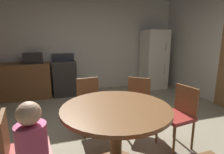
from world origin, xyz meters
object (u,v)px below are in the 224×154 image
at_px(dining_table, 116,119).
at_px(chair_west, 20,150).
at_px(chair_north, 90,101).
at_px(refrigerator, 154,59).
at_px(microwave, 33,58).
at_px(oven_range, 65,78).
at_px(chair_northeast, 137,101).
at_px(chair_east, 179,113).

xyz_separation_m(dining_table, chair_west, (-0.98, -0.14, -0.10)).
bearing_deg(chair_north, refrigerator, 124.02).
bearing_deg(dining_table, microwave, 110.71).
height_order(oven_range, microwave, microwave).
distance_m(refrigerator, dining_table, 3.81).
relative_size(dining_table, chair_northeast, 1.43).
bearing_deg(dining_table, refrigerator, 53.68).
xyz_separation_m(chair_northeast, chair_east, (0.35, -0.62, 0.00)).
bearing_deg(dining_table, chair_west, -171.94).
xyz_separation_m(refrigerator, dining_table, (-2.25, -3.06, -0.27)).
distance_m(chair_west, chair_east, 1.99).
xyz_separation_m(oven_range, dining_table, (0.43, -3.11, 0.14)).
relative_size(oven_range, chair_north, 1.26).
height_order(oven_range, chair_northeast, oven_range).
bearing_deg(oven_range, microwave, -179.72).
bearing_deg(microwave, dining_table, -69.29).
bearing_deg(refrigerator, dining_table, -126.32).
xyz_separation_m(chair_northeast, chair_west, (-1.61, -0.91, 0.00)).
height_order(refrigerator, dining_table, refrigerator).
bearing_deg(chair_north, dining_table, -0.00).
height_order(chair_northeast, chair_east, same).
height_order(chair_northeast, chair_north, same).
bearing_deg(oven_range, chair_northeast, -65.71).
distance_m(oven_range, chair_north, 2.15).
relative_size(oven_range, chair_northeast, 1.26).
relative_size(chair_west, chair_east, 1.00).
bearing_deg(chair_east, microwave, -62.33).
bearing_deg(chair_west, dining_table, 0.00).
relative_size(oven_range, chair_east, 1.26).
bearing_deg(oven_range, chair_north, -81.82).
xyz_separation_m(microwave, chair_east, (2.16, -2.97, -0.53)).
xyz_separation_m(oven_range, microwave, (-0.75, -0.00, 0.56)).
bearing_deg(chair_north, oven_range, -178.96).
bearing_deg(dining_table, chair_north, 97.14).
bearing_deg(chair_east, chair_north, -45.63).
height_order(refrigerator, chair_east, refrigerator).
xyz_separation_m(chair_northeast, chair_north, (-0.75, 0.22, 0.00)).
distance_m(microwave, chair_north, 2.43).
height_order(dining_table, chair_northeast, chair_northeast).
distance_m(chair_west, chair_north, 1.42).
xyz_separation_m(refrigerator, chair_northeast, (-1.62, -2.29, -0.38)).
height_order(oven_range, refrigerator, refrigerator).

